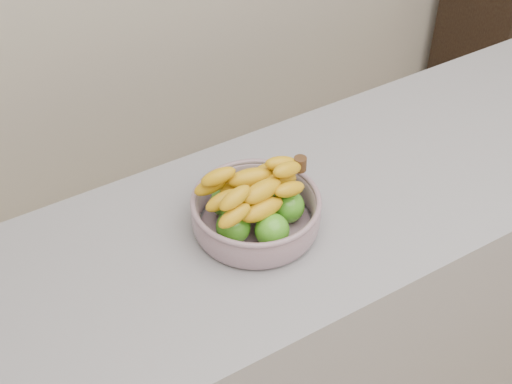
# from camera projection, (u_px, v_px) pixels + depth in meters

# --- Properties ---
(counter) EXTENTS (2.00, 0.60, 0.90)m
(counter) POSITION_uv_depth(u_px,v_px,m) (354.00, 302.00, 1.97)
(counter) COLOR gray
(counter) RESTS_ON ground
(cabinet) EXTENTS (0.53, 0.44, 0.87)m
(cabinet) POSITION_uv_depth(u_px,v_px,m) (504.00, 13.00, 3.28)
(cabinet) COLOR black
(cabinet) RESTS_ON ground
(fruit_bowl) EXTENTS (0.28, 0.28, 0.15)m
(fruit_bowl) POSITION_uv_depth(u_px,v_px,m) (256.00, 209.00, 1.51)
(fruit_bowl) COLOR #A6B2C7
(fruit_bowl) RESTS_ON counter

